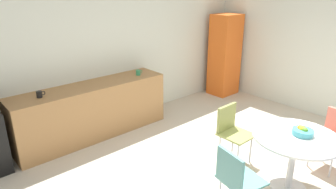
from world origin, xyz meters
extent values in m
cube|color=silver|center=(0.00, 3.00, 1.30)|extent=(6.00, 0.10, 2.60)
cube|color=#9E7042|center=(-0.76, 2.65, 0.45)|extent=(2.58, 0.60, 0.90)
cube|color=orange|center=(2.55, 2.55, 0.91)|extent=(0.60, 0.50, 1.82)
cylinder|color=silver|center=(0.36, -0.27, 0.01)|extent=(0.44, 0.44, 0.03)
cylinder|color=silver|center=(0.36, -0.27, 0.39)|extent=(0.08, 0.08, 0.72)
cylinder|color=white|center=(0.36, -0.27, 0.74)|extent=(1.02, 1.02, 0.03)
cylinder|color=silver|center=(1.00, -0.52, 0.21)|extent=(0.02, 0.02, 0.42)
cylinder|color=silver|center=(1.04, -0.20, 0.21)|extent=(0.02, 0.02, 0.42)
cylinder|color=silver|center=(1.36, -0.24, 0.21)|extent=(0.02, 0.02, 0.42)
cube|color=#DB7260|center=(1.18, -0.38, 0.44)|extent=(0.47, 0.47, 0.03)
cylinder|color=silver|center=(0.51, 0.40, 0.21)|extent=(0.02, 0.02, 0.42)
cylinder|color=silver|center=(0.20, 0.40, 0.21)|extent=(0.02, 0.02, 0.42)
cylinder|color=silver|center=(0.51, 0.72, 0.21)|extent=(0.02, 0.02, 0.42)
cylinder|color=silver|center=(0.19, 0.71, 0.21)|extent=(0.02, 0.02, 0.42)
cube|color=#8C934C|center=(0.35, 0.56, 0.44)|extent=(0.42, 0.42, 0.03)
cube|color=#8C934C|center=(0.35, 0.75, 0.64)|extent=(0.38, 0.04, 0.38)
cylinder|color=silver|center=(-0.27, 0.02, 0.21)|extent=(0.02, 0.02, 0.42)
cube|color=teal|center=(-0.45, -0.11, 0.44)|extent=(0.49, 0.49, 0.03)
cube|color=teal|center=(-0.64, -0.07, 0.64)|extent=(0.11, 0.38, 0.38)
cylinder|color=teal|center=(0.44, -0.31, 0.79)|extent=(0.24, 0.24, 0.07)
sphere|color=yellow|center=(0.43, -0.29, 0.83)|extent=(0.07, 0.07, 0.07)
sphere|color=#66B233|center=(0.45, -0.29, 0.83)|extent=(0.07, 0.07, 0.07)
sphere|color=orange|center=(0.44, -0.27, 0.83)|extent=(0.07, 0.07, 0.07)
sphere|color=#66B233|center=(0.43, -0.33, 0.83)|extent=(0.07, 0.07, 0.07)
cylinder|color=#338C59|center=(0.15, 2.60, 0.95)|extent=(0.08, 0.08, 0.09)
torus|color=#338C59|center=(0.21, 2.60, 0.95)|extent=(0.06, 0.01, 0.06)
cylinder|color=black|center=(-1.59, 2.63, 0.95)|extent=(0.08, 0.08, 0.09)
torus|color=black|center=(-1.53, 2.63, 0.95)|extent=(0.06, 0.01, 0.06)
camera|label=1|loc=(-2.86, -1.62, 2.44)|focal=31.91mm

